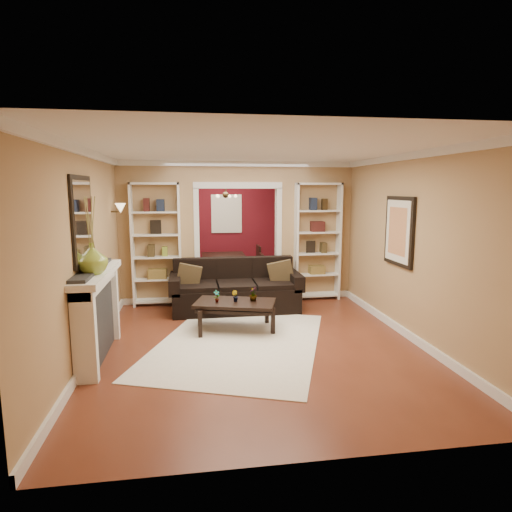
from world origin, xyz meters
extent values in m
plane|color=brown|center=(0.00, 0.00, 0.00)|extent=(8.00, 8.00, 0.00)
plane|color=white|center=(0.00, 0.00, 2.70)|extent=(8.00, 8.00, 0.00)
plane|color=tan|center=(0.00, 4.00, 1.35)|extent=(8.00, 0.00, 8.00)
plane|color=tan|center=(0.00, -4.00, 1.35)|extent=(8.00, 0.00, 8.00)
plane|color=tan|center=(-2.25, 0.00, 1.35)|extent=(0.00, 8.00, 8.00)
plane|color=tan|center=(2.25, 0.00, 1.35)|extent=(0.00, 8.00, 8.00)
cube|color=tan|center=(0.00, 1.20, 1.35)|extent=(4.50, 0.15, 2.70)
cube|color=maroon|center=(0.00, 3.97, 1.32)|extent=(4.44, 0.04, 2.64)
cube|color=#8CA5CC|center=(0.00, 3.93, 1.55)|extent=(0.78, 0.03, 0.98)
cube|color=white|center=(-0.27, -1.24, 0.01)|extent=(3.12, 3.65, 0.01)
cube|color=black|center=(-0.13, 0.45, 0.46)|extent=(2.34, 1.01, 0.91)
cube|color=#503E22|center=(-0.96, 0.43, 0.65)|extent=(0.41, 0.12, 0.40)
cube|color=#503E22|center=(0.70, 0.43, 0.67)|extent=(0.45, 0.19, 0.44)
cube|color=black|center=(-0.25, -0.66, 0.23)|extent=(1.35, 0.97, 0.46)
imported|color=#336626|center=(-0.54, -0.66, 0.55)|extent=(0.12, 0.10, 0.19)
imported|color=#336626|center=(-0.25, -0.66, 0.55)|extent=(0.12, 0.12, 0.17)
imported|color=#336626|center=(0.03, -0.66, 0.57)|extent=(0.15, 0.15, 0.22)
cube|color=white|center=(-1.55, 1.03, 1.15)|extent=(0.90, 0.30, 2.30)
cube|color=white|center=(1.55, 1.03, 1.15)|extent=(0.90, 0.30, 2.30)
cube|color=white|center=(-2.09, -1.50, 0.58)|extent=(0.32, 1.70, 1.16)
imported|color=olive|center=(-2.09, -1.72, 1.35)|extent=(0.46, 0.46, 0.38)
cube|color=silver|center=(-2.23, -1.50, 1.80)|extent=(0.03, 0.95, 1.10)
cube|color=#FFE0A5|center=(-2.15, 0.55, 1.83)|extent=(0.18, 0.18, 0.22)
cube|color=black|center=(2.21, -1.00, 1.55)|extent=(0.04, 0.85, 1.05)
imported|color=black|center=(-0.13, 2.53, 0.32)|extent=(1.82, 1.01, 0.64)
cube|color=black|center=(-0.68, 2.23, 0.41)|extent=(0.48, 0.48, 0.81)
cube|color=black|center=(0.42, 2.23, 0.39)|extent=(0.47, 0.47, 0.78)
cube|color=black|center=(-0.68, 2.83, 0.38)|extent=(0.48, 0.48, 0.77)
cube|color=black|center=(0.42, 2.83, 0.44)|extent=(0.53, 0.53, 0.88)
cube|color=#3E311C|center=(0.00, 2.70, 2.02)|extent=(0.50, 0.50, 0.30)
camera|label=1|loc=(-0.89, -7.06, 2.19)|focal=30.00mm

